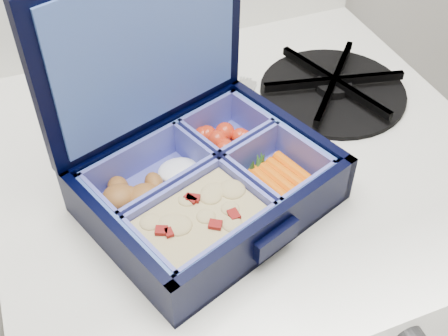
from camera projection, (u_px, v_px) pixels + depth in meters
name	position (u px, v px, depth m)	size (l,w,h in m)	color
stove	(231.00, 322.00, 1.03)	(0.60, 0.60, 0.90)	white
bento_box	(209.00, 185.00, 0.61)	(0.25, 0.20, 0.06)	black
burner_grate	(334.00, 85.00, 0.77)	(0.20, 0.20, 0.03)	black
burner_grate_rear	(104.00, 86.00, 0.77)	(0.18, 0.18, 0.02)	black
fork	(231.00, 123.00, 0.73)	(0.02, 0.17, 0.01)	silver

